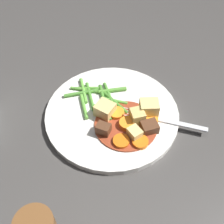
% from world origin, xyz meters
% --- Properties ---
extents(ground_plane, '(3.00, 3.00, 0.00)m').
position_xyz_m(ground_plane, '(0.00, 0.00, 0.00)').
color(ground_plane, '#423F3D').
extents(dinner_plate, '(0.28, 0.28, 0.01)m').
position_xyz_m(dinner_plate, '(0.00, 0.00, 0.01)').
color(dinner_plate, white).
rests_on(dinner_plate, ground_plane).
extents(stew_sauce, '(0.13, 0.13, 0.00)m').
position_xyz_m(stew_sauce, '(0.04, 0.01, 0.01)').
color(stew_sauce, '#93381E').
rests_on(stew_sauce, dinner_plate).
extents(carrot_slice_0, '(0.05, 0.05, 0.01)m').
position_xyz_m(carrot_slice_0, '(0.05, 0.06, 0.02)').
color(carrot_slice_0, orange).
rests_on(carrot_slice_0, dinner_plate).
extents(carrot_slice_1, '(0.04, 0.04, 0.01)m').
position_xyz_m(carrot_slice_1, '(0.09, 0.02, 0.02)').
color(carrot_slice_1, orange).
rests_on(carrot_slice_1, dinner_plate).
extents(carrot_slice_2, '(0.04, 0.04, 0.01)m').
position_xyz_m(carrot_slice_2, '(0.01, 0.01, 0.02)').
color(carrot_slice_2, orange).
rests_on(carrot_slice_2, dinner_plate).
extents(carrot_slice_3, '(0.04, 0.04, 0.01)m').
position_xyz_m(carrot_slice_3, '(0.04, 0.02, 0.02)').
color(carrot_slice_3, orange).
rests_on(carrot_slice_3, dinner_plate).
extents(carrot_slice_4, '(0.04, 0.04, 0.01)m').
position_xyz_m(carrot_slice_4, '(0.08, -0.01, 0.02)').
color(carrot_slice_4, orange).
rests_on(carrot_slice_4, dinner_plate).
extents(potato_chunk_0, '(0.03, 0.03, 0.03)m').
position_xyz_m(potato_chunk_0, '(0.04, 0.04, 0.03)').
color(potato_chunk_0, '#DBBC6B').
rests_on(potato_chunk_0, dinner_plate).
extents(potato_chunk_1, '(0.03, 0.03, 0.02)m').
position_xyz_m(potato_chunk_1, '(0.07, 0.02, 0.02)').
color(potato_chunk_1, '#E5CC7A').
rests_on(potato_chunk_1, dinner_plate).
extents(potato_chunk_2, '(0.05, 0.05, 0.03)m').
position_xyz_m(potato_chunk_2, '(0.00, -0.01, 0.03)').
color(potato_chunk_2, '#E5CC7A').
rests_on(potato_chunk_2, dinner_plate).
extents(potato_chunk_3, '(0.04, 0.04, 0.03)m').
position_xyz_m(potato_chunk_3, '(0.03, 0.07, 0.03)').
color(potato_chunk_3, '#E5CC7A').
rests_on(potato_chunk_3, dinner_plate).
extents(meat_chunk_0, '(0.03, 0.03, 0.02)m').
position_xyz_m(meat_chunk_0, '(0.04, -0.03, 0.02)').
color(meat_chunk_0, '#56331E').
rests_on(meat_chunk_0, dinner_plate).
extents(meat_chunk_1, '(0.03, 0.03, 0.02)m').
position_xyz_m(meat_chunk_1, '(0.07, 0.05, 0.02)').
color(meat_chunk_1, '#56331E').
rests_on(meat_chunk_1, dinner_plate).
extents(green_bean_0, '(0.02, 0.06, 0.01)m').
position_xyz_m(green_bean_0, '(-0.05, 0.02, 0.02)').
color(green_bean_0, '#599E38').
rests_on(green_bean_0, dinner_plate).
extents(green_bean_1, '(0.04, 0.05, 0.01)m').
position_xyz_m(green_bean_1, '(-0.03, 0.01, 0.02)').
color(green_bean_1, '#66AD42').
rests_on(green_bean_1, dinner_plate).
extents(green_bean_2, '(0.08, 0.01, 0.01)m').
position_xyz_m(green_bean_2, '(-0.04, 0.01, 0.02)').
color(green_bean_2, '#4C8E33').
rests_on(green_bean_2, dinner_plate).
extents(green_bean_3, '(0.04, 0.06, 0.01)m').
position_xyz_m(green_bean_3, '(-0.08, -0.03, 0.02)').
color(green_bean_3, '#599E38').
rests_on(green_bean_3, dinner_plate).
extents(green_bean_4, '(0.07, 0.02, 0.01)m').
position_xyz_m(green_bean_4, '(-0.08, -0.04, 0.02)').
color(green_bean_4, '#66AD42').
rests_on(green_bean_4, dinner_plate).
extents(green_bean_5, '(0.08, 0.02, 0.01)m').
position_xyz_m(green_bean_5, '(-0.04, -0.01, 0.02)').
color(green_bean_5, '#4C8E33').
rests_on(green_bean_5, dinner_plate).
extents(green_bean_6, '(0.05, 0.04, 0.01)m').
position_xyz_m(green_bean_6, '(-0.01, -0.01, 0.02)').
color(green_bean_6, '#66AD42').
rests_on(green_bean_6, dinner_plate).
extents(green_bean_7, '(0.03, 0.06, 0.01)m').
position_xyz_m(green_bean_7, '(-0.08, -0.03, 0.02)').
color(green_bean_7, '#599E38').
rests_on(green_bean_7, dinner_plate).
extents(green_bean_8, '(0.08, 0.03, 0.01)m').
position_xyz_m(green_bean_8, '(-0.02, 0.01, 0.02)').
color(green_bean_8, '#4C8E33').
rests_on(green_bean_8, dinner_plate).
extents(green_bean_9, '(0.07, 0.02, 0.01)m').
position_xyz_m(green_bean_9, '(-0.03, -0.05, 0.02)').
color(green_bean_9, '#66AD42').
rests_on(green_bean_9, dinner_plate).
extents(green_bean_10, '(0.08, 0.02, 0.01)m').
position_xyz_m(green_bean_10, '(-0.05, -0.03, 0.02)').
color(green_bean_10, '#4C8E33').
rests_on(green_bean_10, dinner_plate).
extents(green_bean_11, '(0.02, 0.08, 0.01)m').
position_xyz_m(green_bean_11, '(-0.07, -0.05, 0.02)').
color(green_bean_11, '#4C8E33').
rests_on(green_bean_11, dinner_plate).
extents(green_bean_12, '(0.06, 0.01, 0.01)m').
position_xyz_m(green_bean_12, '(-0.01, -0.01, 0.02)').
color(green_bean_12, '#4C8E33').
rests_on(green_bean_12, dinner_plate).
extents(fork, '(0.12, 0.15, 0.00)m').
position_xyz_m(fork, '(0.05, 0.08, 0.01)').
color(fork, silver).
rests_on(fork, dinner_plate).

